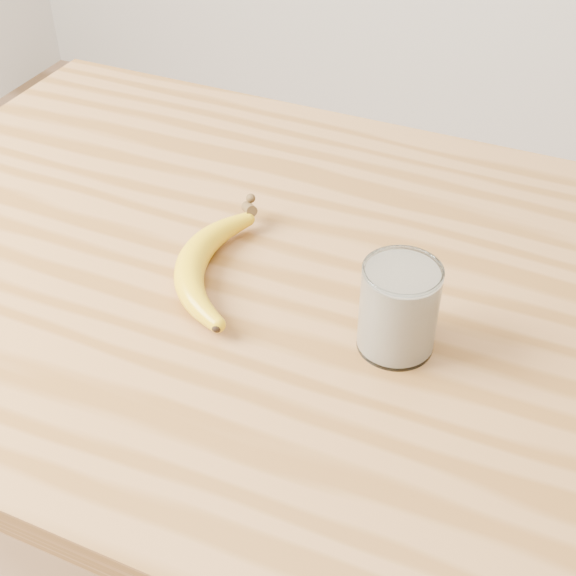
% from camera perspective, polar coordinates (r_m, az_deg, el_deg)
% --- Properties ---
extents(table, '(1.20, 0.80, 0.90)m').
position_cam_1_polar(table, '(1.03, 0.63, -4.81)').
color(table, olive).
rests_on(table, ground).
extents(smoothie_glass, '(0.08, 0.08, 0.10)m').
position_cam_1_polar(smoothie_glass, '(0.83, 7.88, -1.44)').
color(smoothie_glass, white).
rests_on(smoothie_glass, table).
extents(banana, '(0.19, 0.31, 0.04)m').
position_cam_1_polar(banana, '(0.94, -6.96, 1.69)').
color(banana, gold).
rests_on(banana, table).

